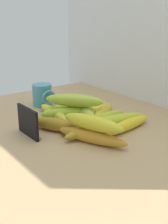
% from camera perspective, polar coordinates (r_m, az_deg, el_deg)
% --- Properties ---
extents(counter_top, '(1.10, 0.76, 0.03)m').
position_cam_1_polar(counter_top, '(0.86, 0.72, -5.33)').
color(counter_top, tan).
rests_on(counter_top, ground).
extents(chalkboard_sign, '(0.11, 0.02, 0.08)m').
position_cam_1_polar(chalkboard_sign, '(0.85, -10.73, -2.10)').
color(chalkboard_sign, black).
rests_on(chalkboard_sign, counter_top).
extents(coffee_mug, '(0.09, 0.07, 0.08)m').
position_cam_1_polar(coffee_mug, '(1.11, -8.00, 3.25)').
color(coffee_mug, teal).
rests_on(coffee_mug, counter_top).
extents(banana_0, '(0.17, 0.09, 0.04)m').
position_cam_1_polar(banana_0, '(0.97, 0.12, -0.09)').
color(banana_0, '#A4B93A').
rests_on(banana_0, counter_top).
extents(banana_1, '(0.15, 0.16, 0.04)m').
position_cam_1_polar(banana_1, '(1.02, -0.80, 0.74)').
color(banana_1, '#B5C632').
rests_on(banana_1, counter_top).
extents(banana_2, '(0.19, 0.05, 0.03)m').
position_cam_1_polar(banana_2, '(0.99, -6.00, -0.12)').
color(banana_2, gold).
rests_on(banana_2, counter_top).
extents(banana_3, '(0.06, 0.20, 0.03)m').
position_cam_1_polar(banana_3, '(0.89, 8.41, -2.48)').
color(banana_3, yellow).
rests_on(banana_3, counter_top).
extents(banana_4, '(0.08, 0.20, 0.04)m').
position_cam_1_polar(banana_4, '(0.90, 6.49, -1.69)').
color(banana_4, '#ABBC29').
rests_on(banana_4, counter_top).
extents(banana_5, '(0.21, 0.11, 0.04)m').
position_cam_1_polar(banana_5, '(0.79, 1.47, -4.76)').
color(banana_5, '#B88223').
rests_on(banana_5, counter_top).
extents(banana_6, '(0.06, 0.18, 0.04)m').
position_cam_1_polar(banana_6, '(0.93, 4.14, -1.21)').
color(banana_6, '#A6B528').
rests_on(banana_6, counter_top).
extents(banana_7, '(0.13, 0.19, 0.04)m').
position_cam_1_polar(banana_7, '(0.97, -2.55, -0.16)').
color(banana_7, '#91B627').
rests_on(banana_7, counter_top).
extents(banana_8, '(0.16, 0.11, 0.04)m').
position_cam_1_polar(banana_8, '(0.87, -5.40, -2.44)').
color(banana_8, '#9E751B').
rests_on(banana_8, counter_top).
extents(banana_9, '(0.12, 0.16, 0.04)m').
position_cam_1_polar(banana_9, '(0.98, 3.78, -0.01)').
color(banana_9, gold).
rests_on(banana_9, counter_top).
extents(banana_10, '(0.13, 0.17, 0.04)m').
position_cam_1_polar(banana_10, '(1.01, 2.53, 0.39)').
color(banana_10, yellow).
rests_on(banana_10, counter_top).
extents(banana_11, '(0.04, 0.21, 0.03)m').
position_cam_1_polar(banana_11, '(0.85, 1.81, -3.30)').
color(banana_11, olive).
rests_on(banana_11, counter_top).
extents(banana_12, '(0.19, 0.10, 0.04)m').
position_cam_1_polar(banana_12, '(0.78, 1.69, -2.10)').
color(banana_12, gold).
rests_on(banana_12, banana_5).
extents(banana_13, '(0.17, 0.16, 0.04)m').
position_cam_1_polar(banana_13, '(0.96, -1.91, 2.26)').
color(banana_13, '#A6BE37').
rests_on(banana_13, banana_7).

